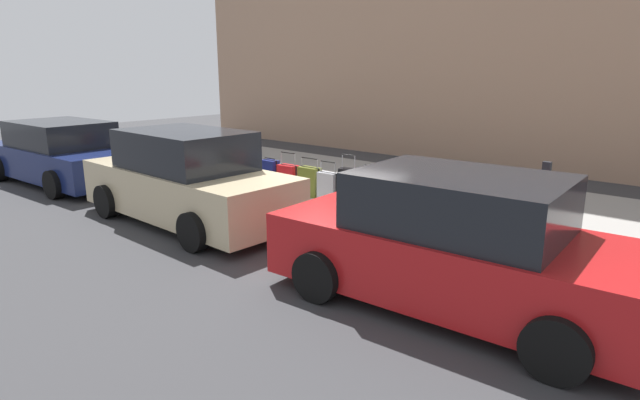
{
  "coord_description": "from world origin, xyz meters",
  "views": [
    {
      "loc": [
        -6.27,
        7.27,
        2.79
      ],
      "look_at": [
        -0.65,
        0.78,
        0.61
      ],
      "focal_mm": 29.02,
      "sensor_mm": 36.0,
      "label": 1
    }
  ],
  "objects_px": {
    "suitcase_olive_0": "(482,214)",
    "suitcase_black_5": "(348,187)",
    "suitcase_red_8": "(288,178)",
    "parked_car_navy_2": "(62,154)",
    "parked_car_red_0": "(456,246)",
    "suitcase_teal_3": "(393,198)",
    "parking_meter": "(544,190)",
    "suitcase_red_1": "(450,206)",
    "suitcase_olive_7": "(310,182)",
    "suitcase_maroon_4": "(370,195)",
    "fire_hydrant": "(241,167)",
    "suitcase_silver_6": "(328,187)",
    "suitcase_navy_9": "(270,174)",
    "parked_car_beige_1": "(187,180)",
    "bollard_post": "(223,163)",
    "suitcase_navy_2": "(422,199)"
  },
  "relations": [
    {
      "from": "suitcase_olive_7",
      "to": "suitcase_olive_0",
      "type": "bearing_deg",
      "value": 179.66
    },
    {
      "from": "parked_car_red_0",
      "to": "suitcase_teal_3",
      "type": "bearing_deg",
      "value": -45.22
    },
    {
      "from": "suitcase_black_5",
      "to": "parking_meter",
      "type": "xyz_separation_m",
      "value": [
        -3.63,
        -0.27,
        0.45
      ]
    },
    {
      "from": "suitcase_olive_0",
      "to": "suitcase_red_1",
      "type": "xyz_separation_m",
      "value": [
        0.57,
        0.01,
        0.03
      ]
    },
    {
      "from": "suitcase_red_1",
      "to": "suitcase_olive_7",
      "type": "xyz_separation_m",
      "value": [
        3.29,
        -0.03,
        -0.04
      ]
    },
    {
      "from": "suitcase_black_5",
      "to": "parked_car_beige_1",
      "type": "distance_m",
      "value": 3.1
    },
    {
      "from": "suitcase_red_8",
      "to": "parked_car_navy_2",
      "type": "bearing_deg",
      "value": 25.3
    },
    {
      "from": "suitcase_olive_7",
      "to": "suitcase_black_5",
      "type": "bearing_deg",
      "value": 175.35
    },
    {
      "from": "suitcase_maroon_4",
      "to": "fire_hydrant",
      "type": "distance_m",
      "value": 3.74
    },
    {
      "from": "suitcase_teal_3",
      "to": "bollard_post",
      "type": "distance_m",
      "value": 4.77
    },
    {
      "from": "suitcase_olive_0",
      "to": "parking_meter",
      "type": "bearing_deg",
      "value": -166.89
    },
    {
      "from": "parking_meter",
      "to": "parked_car_red_0",
      "type": "bearing_deg",
      "value": 88.18
    },
    {
      "from": "suitcase_navy_9",
      "to": "suitcase_black_5",
      "type": "bearing_deg",
      "value": 178.61
    },
    {
      "from": "suitcase_navy_2",
      "to": "parked_car_beige_1",
      "type": "bearing_deg",
      "value": 36.52
    },
    {
      "from": "suitcase_olive_0",
      "to": "suitcase_olive_7",
      "type": "distance_m",
      "value": 3.87
    },
    {
      "from": "suitcase_teal_3",
      "to": "suitcase_black_5",
      "type": "xyz_separation_m",
      "value": [
        1.02,
        0.07,
        0.06
      ]
    },
    {
      "from": "suitcase_olive_0",
      "to": "suitcase_black_5",
      "type": "height_order",
      "value": "suitcase_black_5"
    },
    {
      "from": "suitcase_navy_9",
      "to": "suitcase_red_1",
      "type": "bearing_deg",
      "value": -179.98
    },
    {
      "from": "suitcase_silver_6",
      "to": "parked_car_red_0",
      "type": "bearing_deg",
      "value": 148.69
    },
    {
      "from": "suitcase_olive_7",
      "to": "parked_car_navy_2",
      "type": "height_order",
      "value": "parked_car_navy_2"
    },
    {
      "from": "suitcase_teal_3",
      "to": "suitcase_silver_6",
      "type": "distance_m",
      "value": 1.54
    },
    {
      "from": "suitcase_olive_7",
      "to": "suitcase_red_8",
      "type": "distance_m",
      "value": 0.61
    },
    {
      "from": "suitcase_teal_3",
      "to": "suitcase_black_5",
      "type": "bearing_deg",
      "value": 3.67
    },
    {
      "from": "suitcase_maroon_4",
      "to": "suitcase_silver_6",
      "type": "height_order",
      "value": "suitcase_maroon_4"
    },
    {
      "from": "suitcase_silver_6",
      "to": "parked_car_red_0",
      "type": "xyz_separation_m",
      "value": [
        -4.06,
        2.47,
        0.32
      ]
    },
    {
      "from": "parking_meter",
      "to": "suitcase_red_1",
      "type": "bearing_deg",
      "value": 8.4
    },
    {
      "from": "suitcase_red_1",
      "to": "parked_car_beige_1",
      "type": "bearing_deg",
      "value": 32.24
    },
    {
      "from": "suitcase_black_5",
      "to": "parked_car_beige_1",
      "type": "xyz_separation_m",
      "value": [
        1.84,
        2.48,
        0.28
      ]
    },
    {
      "from": "suitcase_navy_9",
      "to": "suitcase_maroon_4",
      "type": "bearing_deg",
      "value": -179.52
    },
    {
      "from": "suitcase_olive_0",
      "to": "suitcase_red_1",
      "type": "height_order",
      "value": "suitcase_olive_0"
    },
    {
      "from": "suitcase_olive_7",
      "to": "fire_hydrant",
      "type": "distance_m",
      "value": 2.15
    },
    {
      "from": "suitcase_red_8",
      "to": "suitcase_navy_9",
      "type": "xyz_separation_m",
      "value": [
        0.56,
        0.0,
        0.02
      ]
    },
    {
      "from": "suitcase_navy_9",
      "to": "parked_car_beige_1",
      "type": "distance_m",
      "value": 2.59
    },
    {
      "from": "parking_meter",
      "to": "parked_car_navy_2",
      "type": "distance_m",
      "value": 11.06
    },
    {
      "from": "fire_hydrant",
      "to": "parked_car_beige_1",
      "type": "relative_size",
      "value": 0.16
    },
    {
      "from": "suitcase_navy_2",
      "to": "suitcase_silver_6",
      "type": "distance_m",
      "value": 2.13
    },
    {
      "from": "suitcase_olive_0",
      "to": "parked_car_navy_2",
      "type": "height_order",
      "value": "parked_car_navy_2"
    },
    {
      "from": "suitcase_maroon_4",
      "to": "parking_meter",
      "type": "xyz_separation_m",
      "value": [
        -3.15,
        -0.19,
        0.54
      ]
    },
    {
      "from": "suitcase_silver_6",
      "to": "suitcase_navy_9",
      "type": "distance_m",
      "value": 1.76
    },
    {
      "from": "suitcase_maroon_4",
      "to": "suitcase_olive_7",
      "type": "relative_size",
      "value": 1.04
    },
    {
      "from": "suitcase_navy_2",
      "to": "fire_hydrant",
      "type": "bearing_deg",
      "value": 0.61
    },
    {
      "from": "parked_car_beige_1",
      "to": "parked_car_navy_2",
      "type": "height_order",
      "value": "parked_car_beige_1"
    },
    {
      "from": "suitcase_red_1",
      "to": "suitcase_navy_2",
      "type": "relative_size",
      "value": 0.95
    },
    {
      "from": "parked_car_red_0",
      "to": "suitcase_olive_0",
      "type": "bearing_deg",
      "value": -72.86
    },
    {
      "from": "suitcase_silver_6",
      "to": "bollard_post",
      "type": "height_order",
      "value": "bollard_post"
    },
    {
      "from": "parking_meter",
      "to": "suitcase_maroon_4",
      "type": "bearing_deg",
      "value": 3.49
    },
    {
      "from": "suitcase_silver_6",
      "to": "suitcase_red_8",
      "type": "height_order",
      "value": "suitcase_red_8"
    },
    {
      "from": "suitcase_black_5",
      "to": "suitcase_navy_2",
      "type": "bearing_deg",
      "value": -177.42
    },
    {
      "from": "suitcase_olive_0",
      "to": "suitcase_maroon_4",
      "type": "relative_size",
      "value": 1.12
    },
    {
      "from": "suitcase_maroon_4",
      "to": "suitcase_red_8",
      "type": "relative_size",
      "value": 0.97
    }
  ]
}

